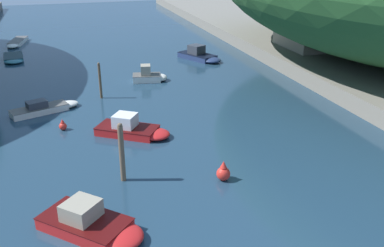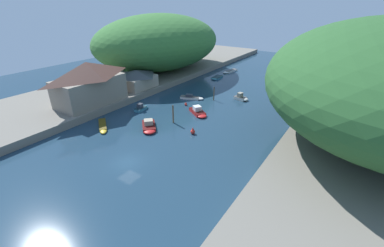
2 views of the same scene
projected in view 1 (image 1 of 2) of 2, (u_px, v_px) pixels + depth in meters
water_surface at (126, 89)px, 39.11m from camera, size 130.00×130.00×0.00m
right_bank at (376, 60)px, 46.10m from camera, size 22.00×120.00×1.39m
right_bank_cottage at (306, 29)px, 47.82m from camera, size 4.81×7.64×4.02m
boat_yellow_tender at (14, 58)px, 48.61m from camera, size 2.45×5.00×0.46m
boat_navy_launch at (150, 76)px, 41.19m from camera, size 3.53×2.18×1.58m
boat_white_cruiser at (46, 108)px, 33.65m from camera, size 5.50×3.12×1.04m
boat_far_right_bank at (200, 56)px, 48.77m from camera, size 4.42×5.93×1.60m
boat_moored_right at (134, 129)px, 29.50m from camera, size 5.39×4.48×1.45m
boat_red_skiff at (93, 224)px, 19.47m from camera, size 5.15×5.09×1.42m
boat_far_upstream at (17, 43)px, 56.28m from camera, size 2.59×6.37×0.52m
mooring_post_second at (122, 152)px, 23.31m from camera, size 0.30×0.30×3.48m
mooring_post_farthest at (100, 80)px, 36.17m from camera, size 0.22×0.22×3.14m
channel_buoy_near at (63, 126)px, 30.35m from camera, size 0.55×0.55×0.82m
channel_buoy_far at (223, 173)px, 23.84m from camera, size 0.78×0.78×1.17m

